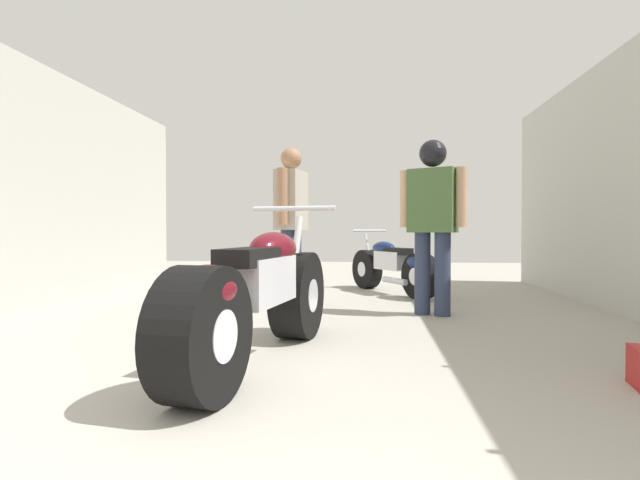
# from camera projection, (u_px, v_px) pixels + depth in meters

# --- Properties ---
(ground_plane) EXTENTS (17.76, 17.76, 0.00)m
(ground_plane) POSITION_uv_depth(u_px,v_px,m) (306.00, 327.00, 4.25)
(ground_plane) COLOR #A8A399
(motorcycle_maroon_cruiser) EXTENTS (0.73, 2.18, 1.01)m
(motorcycle_maroon_cruiser) POSITION_uv_depth(u_px,v_px,m) (258.00, 298.00, 3.02)
(motorcycle_maroon_cruiser) COLOR black
(motorcycle_maroon_cruiser) RESTS_ON ground_plane
(motorcycle_black_naked) EXTENTS (1.09, 1.64, 0.85)m
(motorcycle_black_naked) POSITION_uv_depth(u_px,v_px,m) (393.00, 267.00, 6.49)
(motorcycle_black_naked) COLOR black
(motorcycle_black_naked) RESTS_ON ground_plane
(mechanic_in_blue) EXTENTS (0.32, 0.70, 1.73)m
(mechanic_in_blue) POSITION_uv_depth(u_px,v_px,m) (291.00, 217.00, 5.39)
(mechanic_in_blue) COLOR #2D3851
(mechanic_in_blue) RESTS_ON ground_plane
(mechanic_with_helmet) EXTENTS (0.65, 0.41, 1.72)m
(mechanic_with_helmet) POSITION_uv_depth(u_px,v_px,m) (433.00, 210.00, 4.81)
(mechanic_with_helmet) COLOR #2D3851
(mechanic_with_helmet) RESTS_ON ground_plane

